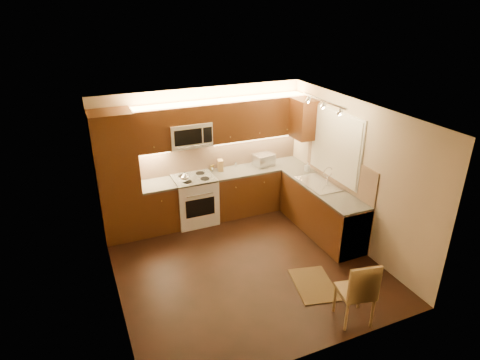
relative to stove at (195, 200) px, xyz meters
name	(u,v)px	position (x,y,z in m)	size (l,w,h in m)	color
floor	(245,264)	(0.30, -1.68, -0.46)	(4.00, 4.00, 0.01)	black
ceiling	(246,114)	(0.30, -1.68, 2.04)	(4.00, 4.00, 0.01)	beige
wall_back	(203,153)	(0.30, 0.32, 0.79)	(4.00, 0.01, 2.50)	tan
wall_front	(319,269)	(0.30, -3.67, 0.79)	(4.00, 0.01, 2.50)	tan
wall_left	(108,222)	(-1.70, -1.68, 0.79)	(0.01, 4.00, 2.50)	tan
wall_right	(354,174)	(2.30, -1.68, 0.79)	(0.01, 4.00, 2.50)	tan
pantry	(117,177)	(-1.35, 0.02, 0.69)	(0.70, 0.60, 2.30)	#47220F
base_cab_back_left	(159,207)	(-0.69, 0.02, -0.03)	(0.62, 0.60, 0.86)	#47220F
counter_back_left	(157,185)	(-0.69, 0.02, 0.42)	(0.62, 0.60, 0.04)	#373532
base_cab_back_right	(258,189)	(1.34, 0.02, -0.03)	(1.92, 0.60, 0.86)	#47220F
counter_back_right	(258,168)	(1.34, 0.02, 0.42)	(1.92, 0.60, 0.04)	#373532
base_cab_right	(321,210)	(2.00, -1.28, -0.03)	(0.60, 2.00, 0.86)	#47220F
counter_right	(323,188)	(2.00, -1.28, 0.42)	(0.60, 2.00, 0.04)	#373532
dishwasher	(345,229)	(2.00, -1.98, -0.03)	(0.58, 0.60, 0.84)	silver
backsplash_back	(220,153)	(0.65, 0.31, 0.74)	(3.30, 0.02, 0.60)	tan
backsplash_right	(339,169)	(2.29, -1.28, 0.74)	(0.02, 2.00, 0.60)	tan
upper_cab_back_left	(150,130)	(-0.69, 0.15, 1.42)	(0.62, 0.35, 0.75)	#47220F
upper_cab_back_right	(256,118)	(1.34, 0.15, 1.42)	(1.92, 0.35, 0.75)	#47220F
upper_cab_bridge	(188,114)	(0.00, 0.15, 1.63)	(0.76, 0.35, 0.31)	#47220F
upper_cab_right_corner	(303,119)	(2.12, -0.28, 1.42)	(0.35, 0.50, 0.75)	#47220F
stove	(195,200)	(0.00, 0.00, 0.00)	(0.76, 0.65, 0.92)	silver
microwave	(189,134)	(0.00, 0.14, 1.26)	(0.76, 0.38, 0.44)	silver
window_frame	(336,145)	(2.29, -1.12, 1.14)	(0.03, 1.44, 1.24)	silver
window_blinds	(335,145)	(2.27, -1.12, 1.14)	(0.02, 1.36, 1.16)	silver
sink	(319,180)	(2.00, -1.12, 0.52)	(0.52, 0.86, 0.15)	silver
faucet	(328,175)	(2.18, -1.12, 0.59)	(0.20, 0.04, 0.30)	silver
track_light_bar	(324,101)	(1.85, -1.27, 2.00)	(0.04, 1.20, 0.03)	silver
kettle	(185,177)	(-0.20, -0.12, 0.56)	(0.17, 0.17, 0.19)	silver
toaster_oven	(264,160)	(1.48, 0.08, 0.56)	(0.39, 0.29, 0.23)	silver
knife_block	(220,165)	(0.59, 0.17, 0.55)	(0.10, 0.16, 0.22)	olive
spice_jar_a	(213,169)	(0.44, 0.18, 0.48)	(0.04, 0.04, 0.09)	silver
spice_jar_b	(212,168)	(0.44, 0.24, 0.49)	(0.05, 0.05, 0.10)	olive
spice_jar_c	(236,164)	(0.95, 0.25, 0.48)	(0.05, 0.05, 0.09)	silver
spice_jar_d	(213,167)	(0.48, 0.26, 0.49)	(0.04, 0.04, 0.10)	olive
soap_bottle	(307,167)	(2.12, -0.53, 0.53)	(0.08, 0.08, 0.17)	silver
rug	(314,285)	(1.04, -2.58, -0.45)	(0.56, 0.85, 0.01)	black
dining_chair	(355,290)	(1.12, -3.38, 0.02)	(0.42, 0.42, 0.96)	olive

